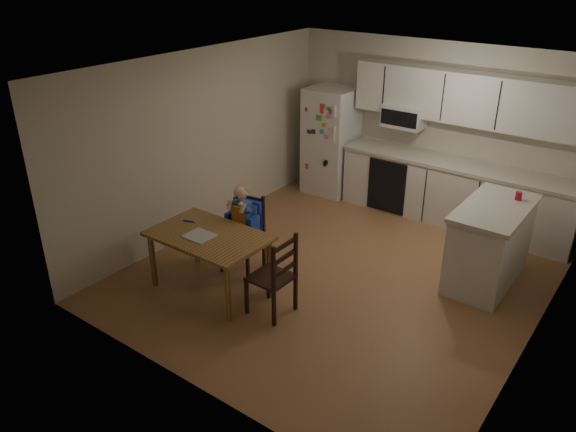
# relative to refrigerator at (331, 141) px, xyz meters

# --- Properties ---
(room) EXTENTS (4.52, 5.01, 2.51)m
(room) POSITION_rel_refrigerator_xyz_m (1.55, -1.67, 0.40)
(room) COLOR #99673F
(room) RESTS_ON ground
(refrigerator) EXTENTS (0.72, 0.70, 1.70)m
(refrigerator) POSITION_rel_refrigerator_xyz_m (0.00, 0.00, 0.00)
(refrigerator) COLOR silver
(refrigerator) RESTS_ON ground
(kitchen_run) EXTENTS (3.37, 0.62, 2.15)m
(kitchen_run) POSITION_rel_refrigerator_xyz_m (2.05, 0.09, 0.03)
(kitchen_run) COLOR silver
(kitchen_run) RESTS_ON ground
(kitchen_island) EXTENTS (0.70, 1.33, 0.98)m
(kitchen_island) POSITION_rel_refrigerator_xyz_m (3.03, -1.27, -0.36)
(kitchen_island) COLOR silver
(kitchen_island) RESTS_ON ground
(red_cup) EXTENTS (0.08, 0.08, 0.09)m
(red_cup) POSITION_rel_refrigerator_xyz_m (3.17, -0.93, 0.18)
(red_cup) COLOR #B51325
(red_cup) RESTS_ON kitchen_island
(dining_table) EXTENTS (1.33, 0.86, 0.71)m
(dining_table) POSITION_rel_refrigerator_xyz_m (0.51, -3.36, -0.23)
(dining_table) COLOR brown
(dining_table) RESTS_ON ground
(napkin) EXTENTS (0.32, 0.28, 0.01)m
(napkin) POSITION_rel_refrigerator_xyz_m (0.46, -3.45, -0.13)
(napkin) COLOR #A7A7AB
(napkin) RESTS_ON dining_table
(toddler_spoon) EXTENTS (0.12, 0.06, 0.02)m
(toddler_spoon) POSITION_rel_refrigerator_xyz_m (0.08, -3.26, -0.13)
(toddler_spoon) COLOR blue
(toddler_spoon) RESTS_ON dining_table
(chair_booster) EXTENTS (0.47, 0.47, 1.12)m
(chair_booster) POSITION_rel_refrigerator_xyz_m (0.50, -2.74, -0.18)
(chair_booster) COLOR black
(chair_booster) RESTS_ON ground
(chair_side) EXTENTS (0.43, 0.43, 0.95)m
(chair_side) POSITION_rel_refrigerator_xyz_m (1.45, -3.31, -0.31)
(chair_side) COLOR black
(chair_side) RESTS_ON ground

